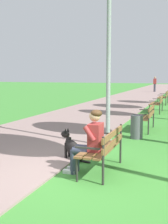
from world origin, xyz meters
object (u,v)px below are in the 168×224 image
Objects in this scene: park_bench_near at (104,146)px; lamp_post_near at (109,52)px; park_bench_far at (157,102)px; dog_black at (74,149)px; litter_bin at (137,127)px; park_bench_mid at (146,116)px; park_bench_furthest at (164,96)px; pedestrian_distant at (155,84)px; person_seated_on_near_bench at (90,139)px.

lamp_post_near reaches higher than park_bench_near.
park_bench_near and park_bench_far have the same top height.
litter_bin is at bearing 71.35° from dog_black.
park_bench_near is at bearing -91.97° from park_bench_mid.
park_bench_furthest reaches higher than litter_bin.
park_bench_near is 1.00× the size of park_bench_mid.
park_bench_near is at bearing -90.22° from park_bench_far.
park_bench_far is at bearing 86.57° from lamp_post_near.
park_bench_mid reaches higher than dog_black.
pedestrian_distant is (-2.01, 13.23, 0.33)m from park_bench_furthest.
dog_black is (-0.63, 0.77, -0.42)m from person_seated_on_near_bench.
litter_bin is (-0.07, -1.40, -0.16)m from park_bench_mid.
park_bench_far is 1.84× the size of dog_black.
park_bench_far is at bearing 89.78° from park_bench_near.
pedestrian_distant is at bearing 93.56° from lamp_post_near.
lamp_post_near reaches higher than park_bench_mid.
person_seated_on_near_bench is 1.54× the size of dog_black.
litter_bin is at bearing -89.54° from park_bench_far.
lamp_post_near is 25.55m from pedestrian_distant.
park_bench_mid is at bearing -84.51° from pedestrian_distant.
person_seated_on_near_bench is at bearing -50.44° from dog_black.
pedestrian_distant is (-1.81, 27.60, 0.16)m from person_seated_on_near_bench.
lamp_post_near is (-0.59, -2.77, 1.94)m from park_bench_mid.
park_bench_far is 1.00× the size of park_bench_furthest.
person_seated_on_near_bench reaches higher than dog_black.
park_bench_mid is 1.00× the size of park_bench_far.
park_bench_far reaches higher than litter_bin.
lamp_post_near is 2.88× the size of pedestrian_distant.
dog_black is (-0.84, 0.55, -0.25)m from park_bench_near.
park_bench_mid is 1.20× the size of person_seated_on_near_bench.
lamp_post_near reaches higher than pedestrian_distant.
litter_bin is 24.17m from pedestrian_distant.
park_bench_mid is (0.16, 4.70, 0.00)m from park_bench_near.
litter_bin is (0.09, -10.84, -0.16)m from park_bench_furthest.
park_bench_near is at bearing 46.86° from person_seated_on_near_bench.
person_seated_on_near_bench is 1.08m from dog_black.
park_bench_near is 1.00× the size of park_bench_furthest.
lamp_post_near is at bearing 102.56° from park_bench_near.
park_bench_near is at bearing -91.55° from litter_bin.
person_seated_on_near_bench is 3.56m from litter_bin.
dog_black is 2.63m from lamp_post_near.
person_seated_on_near_bench reaches higher than park_bench_far.
park_bench_mid is at bearing 88.03° from park_bench_near.
park_bench_furthest is at bearing -81.36° from pedestrian_distant.
person_seated_on_near_bench is at bearing -91.41° from park_bench_far.
park_bench_near is at bearing -77.44° from lamp_post_near.
park_bench_near is 14.15m from park_bench_furthest.
park_bench_mid is at bearing 85.72° from person_seated_on_near_bench.
park_bench_near and park_bench_furthest have the same top height.
pedestrian_distant is (-2.02, 27.38, 0.33)m from park_bench_near.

